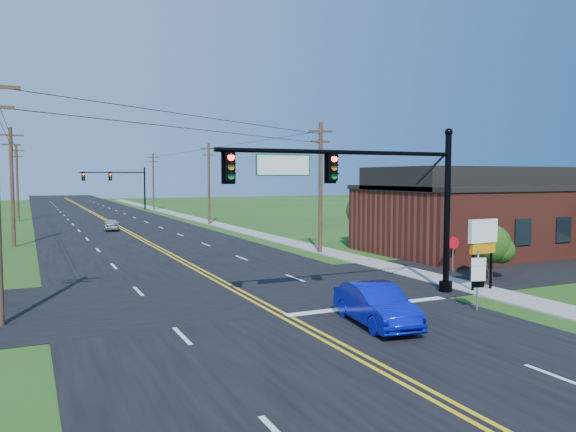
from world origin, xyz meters
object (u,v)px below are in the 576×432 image
signal_mast_far (117,182)px  blue_car (376,306)px  route_sign (478,275)px  stop_sign (453,247)px  signal_mast_main (364,190)px

signal_mast_far → blue_car: 75.67m
blue_car → route_sign: 4.95m
route_sign → stop_sign: (5.24, 7.35, 0.02)m
signal_mast_main → route_sign: 5.69m
signal_mast_main → route_sign: bearing=-46.8°
signal_mast_far → route_sign: 75.50m
signal_mast_far → route_sign: signal_mast_far is taller
signal_mast_main → stop_sign: (8.40, 3.98, -3.30)m
signal_mast_far → signal_mast_main: bearing=-90.1°
signal_mast_main → stop_sign: size_ratio=5.61×
blue_car → route_sign: bearing=9.7°
signal_mast_far → route_sign: size_ratio=4.48×
stop_sign → signal_mast_far: bearing=103.7°
signal_mast_far → stop_sign: signal_mast_far is taller
blue_car → stop_sign: size_ratio=2.18×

